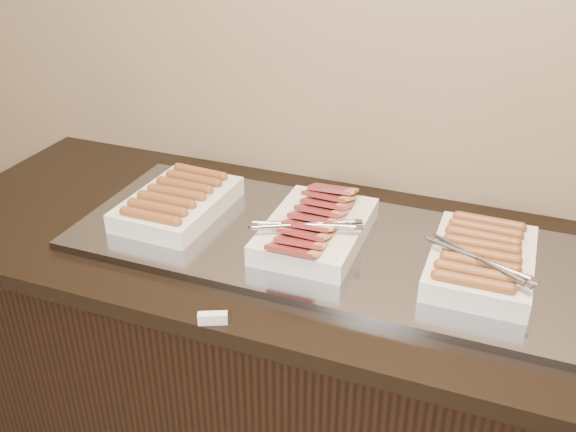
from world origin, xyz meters
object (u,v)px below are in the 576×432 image
(dish_center, at_px, (315,228))
(dish_right, at_px, (481,260))
(warming_tray, at_px, (317,243))
(dish_left, at_px, (178,202))
(counter, at_px, (311,383))

(dish_center, bearing_deg, dish_right, -0.55)
(dish_center, bearing_deg, warming_tray, 42.42)
(dish_left, relative_size, dish_center, 0.93)
(counter, distance_m, dish_right, 0.64)
(dish_center, distance_m, dish_right, 0.39)
(warming_tray, height_order, dish_center, dish_center)
(warming_tray, relative_size, dish_right, 3.62)
(counter, height_order, dish_left, dish_left)
(dish_center, bearing_deg, counter, 118.27)
(warming_tray, distance_m, dish_center, 0.05)
(warming_tray, xyz_separation_m, dish_left, (-0.38, 0.00, 0.04))
(dish_left, distance_m, dish_right, 0.77)
(counter, height_order, warming_tray, warming_tray)
(dish_right, bearing_deg, dish_left, 179.36)
(warming_tray, relative_size, dish_left, 3.58)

